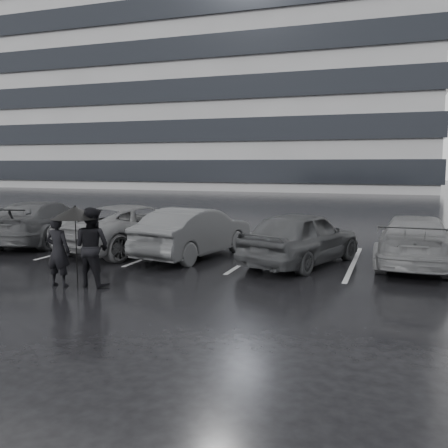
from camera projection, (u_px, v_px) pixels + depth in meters
ground at (202, 273)px, 12.17m from camera, size 160.00×160.00×0.00m
office_building at (180, 71)px, 62.66m from camera, size 61.00×26.00×29.00m
car_main at (302, 238)px, 13.13m from camera, size 2.96×4.54×1.44m
car_west_a at (195, 232)px, 14.26m from camera, size 2.28×4.48×1.41m
car_west_b at (135, 227)px, 15.37m from camera, size 3.58×5.54×1.42m
car_west_c at (44, 222)px, 16.72m from camera, size 2.73×5.15×1.42m
car_east at (415, 241)px, 12.95m from camera, size 2.06×4.67×1.34m
pedestrian_left at (58, 251)px, 10.75m from camera, size 0.57×0.38×1.55m
pedestrian_right at (92, 247)px, 10.79m from camera, size 0.90×0.73×1.72m
umbrella at (75, 213)px, 10.73m from camera, size 1.04×1.04×1.76m
stall_stripes at (208, 254)px, 14.78m from camera, size 19.72×5.00×0.00m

